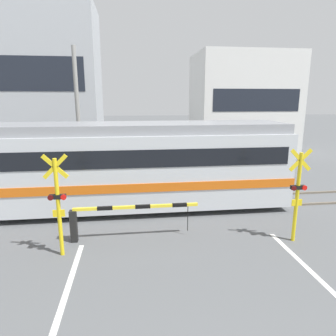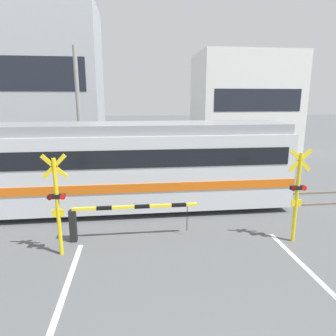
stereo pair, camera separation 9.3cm
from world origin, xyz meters
TOP-DOWN VIEW (x-y plane):
  - rail_track_near at (0.00, 9.65)m, footprint 50.00×0.10m
  - rail_track_far at (0.00, 11.09)m, footprint 50.00×0.10m
  - commuter_train at (-3.69, 10.37)m, footprint 16.71×2.88m
  - crossing_barrier_near at (-2.19, 7.51)m, footprint 3.96×0.20m
  - crossing_barrier_far at (2.19, 12.93)m, footprint 3.96×0.20m
  - crossing_signal_left at (-3.46, 6.72)m, footprint 0.68×0.15m
  - crossing_signal_right at (3.46, 6.72)m, footprint 0.68×0.15m
  - pedestrian at (1.45, 16.18)m, footprint 0.38×0.23m
  - building_left_of_street at (-7.55, 21.75)m, footprint 7.87×5.42m
  - building_right_of_street at (7.34, 21.75)m, footprint 7.45×5.42m
  - utility_pole_streetside at (-4.21, 15.43)m, footprint 0.22×0.22m

SIDE VIEW (x-z plane):
  - rail_track_near at x=0.00m, z-range 0.00..0.08m
  - rail_track_far at x=0.00m, z-range 0.00..0.08m
  - crossing_barrier_near at x=-2.19m, z-range 0.24..1.33m
  - crossing_barrier_far at x=2.19m, z-range 0.24..1.33m
  - pedestrian at x=1.45m, z-range 0.13..1.86m
  - crossing_signal_left at x=-3.46m, z-range 0.14..3.04m
  - crossing_signal_right at x=3.46m, z-range 0.14..3.04m
  - commuter_train at x=-3.69m, z-range 0.12..3.51m
  - utility_pole_streetside at x=-4.21m, z-range 0.00..6.98m
  - building_right_of_street at x=7.34m, z-range 0.00..7.67m
  - building_left_of_street at x=-7.55m, z-range 0.00..10.61m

